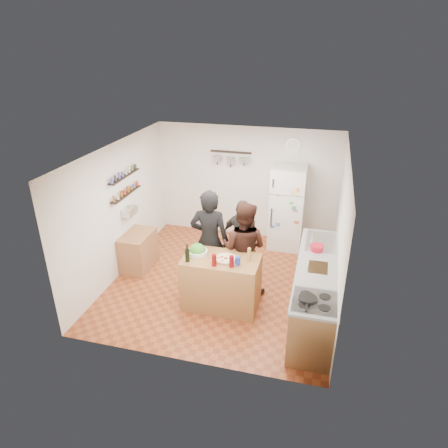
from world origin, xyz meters
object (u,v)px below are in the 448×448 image
(red_bowl, at_px, (317,248))
(wall_clock, at_px, (293,146))
(counter_run, at_px, (315,291))
(prep_island, at_px, (221,282))
(fridge, at_px, (287,208))
(wine_bottle, at_px, (187,255))
(person_center, at_px, (244,248))
(side_table, at_px, (139,251))
(person_back, at_px, (242,238))
(salad_bowl, at_px, (198,252))
(salt_canister, at_px, (238,261))
(pepper_mill, at_px, (249,255))
(person_left, at_px, (210,240))
(skillet, at_px, (308,299))

(red_bowl, bearing_deg, wall_clock, 108.30)
(counter_run, height_order, wall_clock, wall_clock)
(prep_island, distance_m, fridge, 2.61)
(wine_bottle, distance_m, person_center, 1.08)
(red_bowl, height_order, side_table, red_bowl)
(prep_island, xyz_separation_m, counter_run, (1.54, 0.15, -0.01))
(person_back, relative_size, fridge, 0.84)
(person_center, bearing_deg, counter_run, 171.29)
(prep_island, xyz_separation_m, salad_bowl, (-0.42, 0.05, 0.49))
(salt_canister, bearing_deg, person_back, 98.76)
(prep_island, xyz_separation_m, pepper_mill, (0.45, 0.05, 0.55))
(prep_island, bearing_deg, pepper_mill, 6.34)
(person_left, relative_size, fridge, 1.05)
(person_left, distance_m, fridge, 2.25)
(salt_canister, xyz_separation_m, person_center, (-0.04, 0.65, -0.12))
(pepper_mill, bearing_deg, prep_island, -173.66)
(wine_bottle, bearing_deg, wall_clock, 66.77)
(wine_bottle, xyz_separation_m, red_bowl, (1.99, 0.88, -0.05))
(person_left, distance_m, person_center, 0.61)
(salt_canister, height_order, person_center, person_center)
(person_left, xyz_separation_m, skillet, (1.79, -1.32, 0.00))
(salad_bowl, xyz_separation_m, wine_bottle, (-0.08, -0.27, 0.08))
(person_center, relative_size, red_bowl, 7.48)
(wine_bottle, distance_m, pepper_mill, 0.99)
(skillet, bearing_deg, side_table, 154.35)
(prep_island, distance_m, person_left, 0.78)
(salt_canister, xyz_separation_m, side_table, (-2.20, 0.91, -0.61))
(fridge, height_order, wall_clock, wall_clock)
(counter_run, relative_size, red_bowl, 11.49)
(pepper_mill, height_order, person_center, person_center)
(prep_island, height_order, skillet, skillet)
(person_left, distance_m, red_bowl, 1.84)
(counter_run, distance_m, wall_clock, 3.22)
(person_back, bearing_deg, red_bowl, -174.80)
(salad_bowl, distance_m, side_table, 1.76)
(wine_bottle, xyz_separation_m, counter_run, (2.04, 0.37, -0.57))
(pepper_mill, distance_m, side_table, 2.55)
(salad_bowl, relative_size, salt_canister, 2.39)
(person_back, bearing_deg, salt_canister, 120.88)
(pepper_mill, xyz_separation_m, person_center, (-0.19, 0.48, -0.15))
(counter_run, relative_size, side_table, 3.29)
(red_bowl, xyz_separation_m, side_table, (-3.39, 0.13, -0.60))
(prep_island, distance_m, side_table, 2.06)
(person_left, bearing_deg, red_bowl, -179.55)
(salt_canister, bearing_deg, wine_bottle, -172.87)
(salt_canister, xyz_separation_m, person_back, (-0.18, 1.20, -0.22))
(pepper_mill, relative_size, side_table, 0.24)
(wine_bottle, height_order, red_bowl, wine_bottle)
(prep_island, relative_size, salad_bowl, 3.74)
(person_back, height_order, side_table, person_back)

